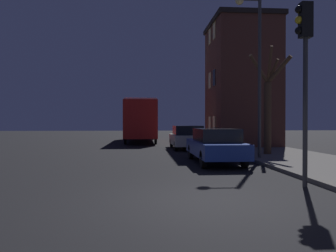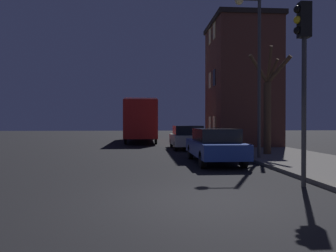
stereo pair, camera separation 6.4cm
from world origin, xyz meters
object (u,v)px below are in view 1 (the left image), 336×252
(bus, at_px, (141,118))
(car_near_lane, at_px, (215,145))
(streetlamp, at_px, (254,56))
(car_mid_lane, at_px, (187,137))
(traffic_light, at_px, (304,56))
(bare_tree, at_px, (268,105))

(bus, relative_size, car_near_lane, 2.23)
(car_near_lane, bearing_deg, streetlamp, 22.54)
(bus, bearing_deg, car_mid_lane, -70.50)
(streetlamp, bearing_deg, traffic_light, -96.77)
(car_mid_lane, bearing_deg, bare_tree, -55.24)
(streetlamp, height_order, bare_tree, streetlamp)
(streetlamp, bearing_deg, bus, 109.04)
(car_near_lane, bearing_deg, bus, 101.50)
(car_near_lane, distance_m, car_mid_lane, 7.07)
(streetlamp, relative_size, bus, 0.66)
(car_near_lane, bearing_deg, car_mid_lane, 91.57)
(car_mid_lane, bearing_deg, traffic_light, -83.37)
(bare_tree, bearing_deg, car_mid_lane, 124.76)
(car_near_lane, relative_size, car_mid_lane, 1.09)
(streetlamp, bearing_deg, car_mid_lane, 108.43)
(bare_tree, bearing_deg, bus, 115.59)
(traffic_light, distance_m, car_near_lane, 5.79)
(streetlamp, xyz_separation_m, traffic_light, (-0.69, -5.80, -1.20))
(traffic_light, relative_size, bus, 0.45)
(streetlamp, relative_size, car_near_lane, 1.48)
(streetlamp, relative_size, bare_tree, 1.37)
(bare_tree, relative_size, car_near_lane, 1.08)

